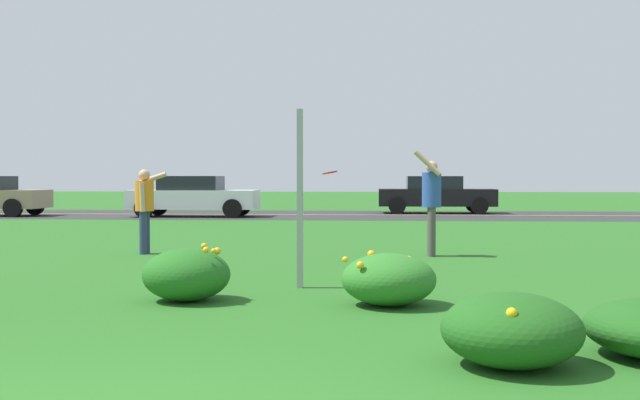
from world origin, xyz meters
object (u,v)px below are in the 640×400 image
person_catcher_blue_shirt (431,199)px  frisbee_red (330,172)px  person_thrower_orange_shirt (145,203)px  car_black_center_right (436,194)px  sign_post_near_path (300,199)px  car_white_center_left (193,196)px

person_catcher_blue_shirt → frisbee_red: size_ratio=6.98×
person_thrower_orange_shirt → car_black_center_right: (6.51, 16.81, -0.18)m
sign_post_near_path → car_black_center_right: size_ratio=0.50×
car_black_center_right → person_thrower_orange_shirt: bearing=-111.2°
person_thrower_orange_shirt → frisbee_red: 3.47m
car_black_center_right → car_white_center_left: bearing=-159.1°
person_thrower_orange_shirt → car_black_center_right: person_thrower_orange_shirt is taller
sign_post_near_path → car_white_center_left: size_ratio=0.50×
car_white_center_left → car_black_center_right: (8.82, 3.36, 0.00)m
person_thrower_orange_shirt → car_white_center_left: person_thrower_orange_shirt is taller
car_black_center_right → person_catcher_blue_shirt: bearing=-94.4°
frisbee_red → person_thrower_orange_shirt: bearing=175.5°
sign_post_near_path → person_catcher_blue_shirt: 4.59m
person_catcher_blue_shirt → frisbee_red: person_catcher_blue_shirt is taller
sign_post_near_path → person_thrower_orange_shirt: size_ratio=1.46×
person_catcher_blue_shirt → car_white_center_left: (-7.51, 13.48, -0.28)m
person_catcher_blue_shirt → car_black_center_right: bearing=85.6°
person_catcher_blue_shirt → frisbee_red: bearing=-172.4°
frisbee_red → car_white_center_left: frisbee_red is taller
person_catcher_blue_shirt → person_thrower_orange_shirt: bearing=179.7°
person_thrower_orange_shirt → car_white_center_left: 13.65m
person_thrower_orange_shirt → frisbee_red: person_thrower_orange_shirt is taller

